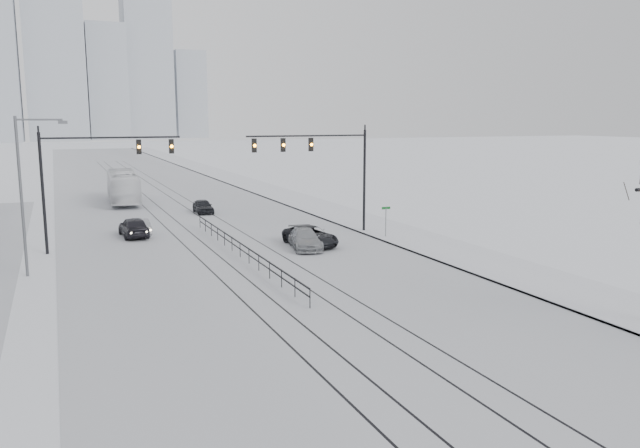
% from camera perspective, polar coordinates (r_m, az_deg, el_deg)
% --- Properties ---
extents(road, '(22.00, 260.00, 0.02)m').
position_cam_1_polar(road, '(69.65, -14.05, 2.02)').
color(road, silver).
rests_on(road, ground).
extents(sidewalk_east, '(5.00, 260.00, 0.16)m').
position_cam_1_polar(sidewalk_east, '(72.94, -3.52, 2.68)').
color(sidewalk_east, silver).
rests_on(sidewalk_east, ground).
extents(curb, '(0.10, 260.00, 0.12)m').
position_cam_1_polar(curb, '(72.17, -5.35, 2.57)').
color(curb, gray).
rests_on(curb, ground).
extents(tram_rails, '(5.30, 180.00, 0.01)m').
position_cam_1_polar(tram_rails, '(50.21, -10.42, -0.68)').
color(tram_rails, black).
rests_on(tram_rails, ground).
extents(skyline, '(96.00, 48.00, 72.00)m').
position_cam_1_polar(skyline, '(283.17, -20.36, 13.43)').
color(skyline, '#A6ADB6').
rests_on(skyline, ground).
extents(traffic_mast_ne, '(9.60, 0.37, 8.00)m').
position_cam_1_polar(traffic_mast_ne, '(47.27, 0.47, 5.86)').
color(traffic_mast_ne, black).
rests_on(traffic_mast_ne, ground).
extents(traffic_mast_nw, '(9.10, 0.37, 8.00)m').
position_cam_1_polar(traffic_mast_nw, '(44.43, -20.29, 4.79)').
color(traffic_mast_nw, black).
rests_on(traffic_mast_nw, ground).
extents(street_light_west, '(2.73, 0.25, 9.00)m').
position_cam_1_polar(street_light_west, '(38.47, -25.27, 3.26)').
color(street_light_west, '#595B60').
rests_on(street_light_west, ground).
extents(median_fence, '(0.06, 24.00, 1.00)m').
position_cam_1_polar(median_fence, '(40.58, -7.32, -2.31)').
color(median_fence, black).
rests_on(median_fence, ground).
extents(street_sign, '(0.70, 0.06, 2.40)m').
position_cam_1_polar(street_sign, '(46.67, 6.04, 0.62)').
color(street_sign, '#595B60').
rests_on(street_sign, ground).
extents(sedan_sb_inner, '(2.04, 4.56, 1.52)m').
position_cam_1_polar(sedan_sb_inner, '(49.16, -16.67, -0.27)').
color(sedan_sb_inner, black).
rests_on(sedan_sb_inner, ground).
extents(sedan_sb_outer, '(1.46, 3.95, 1.29)m').
position_cam_1_polar(sedan_sb_outer, '(49.83, -16.24, -0.26)').
color(sedan_sb_outer, '#9C9DA3').
rests_on(sedan_sb_outer, ground).
extents(sedan_nb_front, '(3.01, 5.18, 1.36)m').
position_cam_1_polar(sedan_nb_front, '(43.85, -0.87, -1.13)').
color(sedan_nb_front, black).
rests_on(sedan_nb_front, ground).
extents(sedan_nb_right, '(2.73, 4.90, 1.34)m').
position_cam_1_polar(sedan_nb_right, '(42.85, -1.38, -1.40)').
color(sedan_nb_right, '#919498').
rests_on(sedan_nb_right, ground).
extents(sedan_nb_far, '(1.55, 3.78, 1.28)m').
position_cam_1_polar(sedan_nb_far, '(60.09, -10.64, 1.59)').
color(sedan_nb_far, black).
rests_on(sedan_nb_far, ground).
extents(box_truck, '(3.41, 12.27, 3.38)m').
position_cam_1_polar(box_truck, '(69.45, -17.57, 3.24)').
color(box_truck, white).
rests_on(box_truck, ground).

